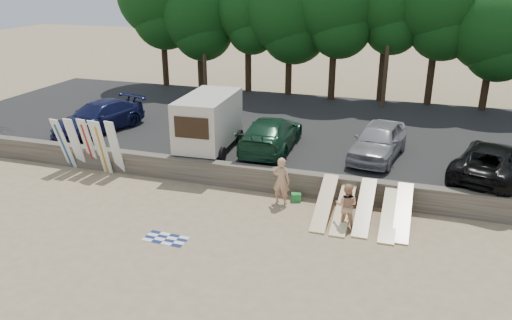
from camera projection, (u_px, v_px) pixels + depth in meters
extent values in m
plane|color=tan|center=(287.00, 229.00, 17.81)|extent=(120.00, 120.00, 0.00)
cube|color=#6B6356|center=(306.00, 184.00, 20.31)|extent=(44.00, 0.50, 1.00)
cube|color=#282828|center=(336.00, 134.00, 27.04)|extent=(44.00, 14.50, 0.70)
cylinder|color=#382616|center=(165.00, 56.00, 36.45)|extent=(0.44, 0.44, 4.35)
cylinder|color=#382616|center=(201.00, 63.00, 35.76)|extent=(0.44, 0.44, 3.63)
sphere|color=#154C19|center=(199.00, 11.00, 34.51)|extent=(5.65, 5.65, 5.65)
cylinder|color=#382616|center=(248.00, 64.00, 34.70)|extent=(0.44, 0.44, 3.77)
sphere|color=#154C19|center=(248.00, 9.00, 33.40)|extent=(4.47, 4.47, 4.47)
cylinder|color=#382616|center=(289.00, 66.00, 33.85)|extent=(0.44, 0.44, 3.83)
sphere|color=#154C19|center=(290.00, 9.00, 32.53)|extent=(5.98, 5.98, 5.98)
cylinder|color=#382616|center=(332.00, 68.00, 32.43)|extent=(0.44, 0.44, 4.13)
sphere|color=#154C19|center=(336.00, 3.00, 31.00)|extent=(5.29, 5.29, 5.29)
cylinder|color=#382616|center=(382.00, 69.00, 32.02)|extent=(0.44, 0.44, 4.17)
sphere|color=#154C19|center=(388.00, 2.00, 30.58)|extent=(4.60, 4.60, 4.60)
cylinder|color=#382616|center=(431.00, 70.00, 31.14)|extent=(0.44, 0.44, 4.31)
sphere|color=#154C19|center=(440.00, 0.00, 29.66)|extent=(5.59, 5.59, 5.59)
cylinder|color=#382616|center=(486.00, 83.00, 29.92)|extent=(0.44, 0.44, 3.37)
sphere|color=#154C19|center=(495.00, 26.00, 28.76)|extent=(5.33, 5.33, 5.33)
cylinder|color=#473321|center=(203.00, 27.00, 33.09)|extent=(0.26, 0.26, 9.00)
cylinder|color=#473321|center=(389.00, 33.00, 29.65)|extent=(0.26, 0.26, 9.00)
cube|color=beige|center=(209.00, 119.00, 23.09)|extent=(2.25, 4.21, 2.27)
cube|color=black|center=(191.00, 128.00, 21.14)|extent=(1.54, 0.11, 0.93)
cylinder|color=black|center=(177.00, 150.00, 22.55)|extent=(0.24, 0.69, 0.68)
cylinder|color=black|center=(222.00, 154.00, 22.02)|extent=(0.24, 0.69, 0.68)
cylinder|color=black|center=(198.00, 133.00, 24.97)|extent=(0.24, 0.69, 0.68)
cylinder|color=black|center=(240.00, 136.00, 24.44)|extent=(0.24, 0.69, 0.68)
imported|color=#11163E|center=(99.00, 117.00, 26.19)|extent=(3.50, 5.65, 1.53)
imported|color=#153B26|center=(271.00, 134.00, 23.44)|extent=(2.33, 5.42, 1.55)
imported|color=gray|center=(378.00, 140.00, 22.41)|extent=(2.62, 4.96, 1.61)
imported|color=black|center=(492.00, 161.00, 20.16)|extent=(3.94, 5.79, 1.47)
cube|color=white|center=(64.00, 144.00, 22.74)|extent=(0.63, 0.88, 2.51)
cube|color=white|center=(76.00, 144.00, 22.69)|extent=(0.56, 0.74, 2.53)
cube|color=white|center=(88.00, 145.00, 22.59)|extent=(0.59, 0.73, 2.54)
cube|color=white|center=(100.00, 146.00, 22.40)|extent=(0.57, 0.76, 2.53)
cube|color=white|center=(102.00, 147.00, 22.17)|extent=(0.59, 0.64, 2.56)
cube|color=white|center=(115.00, 148.00, 22.12)|extent=(0.58, 0.63, 2.56)
cube|color=beige|center=(325.00, 202.00, 18.51)|extent=(0.56, 2.82, 1.15)
cube|color=beige|center=(343.00, 209.00, 18.36)|extent=(0.56, 2.92, 0.82)
cube|color=beige|center=(365.00, 207.00, 18.19)|extent=(0.56, 2.83, 1.13)
cube|color=beige|center=(390.00, 214.00, 17.87)|extent=(0.56, 2.90, 0.92)
cube|color=beige|center=(403.00, 212.00, 17.81)|extent=(0.56, 2.83, 1.12)
imported|color=tan|center=(281.00, 181.00, 19.42)|extent=(0.74, 0.52, 1.94)
imported|color=tan|center=(347.00, 206.00, 17.67)|extent=(0.83, 0.66, 1.67)
cube|color=#268C38|center=(296.00, 197.00, 19.92)|extent=(0.45, 0.40, 0.32)
cube|color=orange|center=(364.00, 207.00, 19.21)|extent=(0.31, 0.27, 0.22)
plane|color=white|center=(166.00, 239.00, 17.13)|extent=(1.55, 1.55, 0.00)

